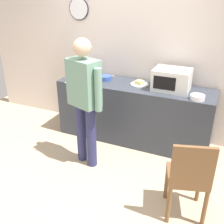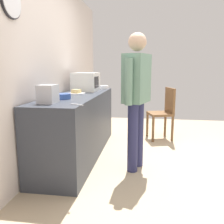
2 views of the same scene
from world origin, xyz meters
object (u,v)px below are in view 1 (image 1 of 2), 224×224
object	(u,v)px
microwave	(172,80)
spoon_utensil	(70,82)
salad_bowl	(197,97)
fork_utensil	(109,75)
cereal_bowl	(105,78)
person_standing	(84,95)
toaster	(86,70)
sandwich_plate	(139,83)
wooden_chair	(189,177)

from	to	relation	value
microwave	spoon_utensil	xyz separation A→B (m)	(-1.49, -0.28, -0.15)
salad_bowl	spoon_utensil	xyz separation A→B (m)	(-1.88, -0.07, -0.03)
fork_utensil	cereal_bowl	bearing A→B (deg)	-82.86
person_standing	toaster	bearing A→B (deg)	117.92
sandwich_plate	wooden_chair	distance (m)	1.72
sandwich_plate	fork_utensil	bearing A→B (deg)	159.06
toaster	person_standing	size ratio (longest dim) A/B	0.13
sandwich_plate	wooden_chair	size ratio (longest dim) A/B	0.28
salad_bowl	fork_utensil	bearing A→B (deg)	162.05
sandwich_plate	wooden_chair	xyz separation A→B (m)	(0.99, -1.35, -0.41)
toaster	cereal_bowl	bearing A→B (deg)	-5.97
microwave	cereal_bowl	size ratio (longest dim) A/B	2.47
salad_bowl	toaster	distance (m)	1.82
salad_bowl	person_standing	bearing A→B (deg)	-153.19
sandwich_plate	spoon_utensil	distance (m)	1.06
salad_bowl	fork_utensil	distance (m)	1.54
sandwich_plate	salad_bowl	size ratio (longest dim) A/B	1.42
microwave	fork_utensil	world-z (taller)	microwave
salad_bowl	person_standing	distance (m)	1.45
fork_utensil	toaster	bearing A→B (deg)	-150.85
salad_bowl	fork_utensil	xyz separation A→B (m)	(-1.46, 0.47, -0.03)
microwave	wooden_chair	world-z (taller)	microwave
cereal_bowl	spoon_utensil	size ratio (longest dim) A/B	1.19
salad_bowl	cereal_bowl	xyz separation A→B (m)	(-1.43, 0.25, 0.00)
wooden_chair	sandwich_plate	bearing A→B (deg)	126.28
microwave	person_standing	bearing A→B (deg)	-135.92
salad_bowl	wooden_chair	world-z (taller)	salad_bowl
cereal_bowl	toaster	world-z (taller)	toaster
fork_utensil	wooden_chair	world-z (taller)	wooden_chair
microwave	person_standing	xyz separation A→B (m)	(-0.90, -0.87, -0.06)
cereal_bowl	sandwich_plate	bearing A→B (deg)	-0.47
sandwich_plate	fork_utensil	size ratio (longest dim) A/B	1.54
sandwich_plate	fork_utensil	distance (m)	0.64
spoon_utensil	wooden_chair	world-z (taller)	wooden_chair
fork_utensil	person_standing	size ratio (longest dim) A/B	0.10
person_standing	wooden_chair	bearing A→B (deg)	-17.52
microwave	sandwich_plate	bearing A→B (deg)	176.78
sandwich_plate	microwave	bearing A→B (deg)	-3.22
sandwich_plate	fork_utensil	world-z (taller)	sandwich_plate
microwave	spoon_utensil	distance (m)	1.53
toaster	fork_utensil	world-z (taller)	toaster
cereal_bowl	person_standing	size ratio (longest dim) A/B	0.12
microwave	toaster	world-z (taller)	microwave
microwave	toaster	distance (m)	1.40
sandwich_plate	person_standing	xyz separation A→B (m)	(-0.43, -0.90, 0.07)
fork_utensil	salad_bowl	bearing A→B (deg)	-17.95
person_standing	sandwich_plate	bearing A→B (deg)	64.70
salad_bowl	spoon_utensil	bearing A→B (deg)	-178.02
spoon_utensil	person_standing	world-z (taller)	person_standing
sandwich_plate	cereal_bowl	world-z (taller)	same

